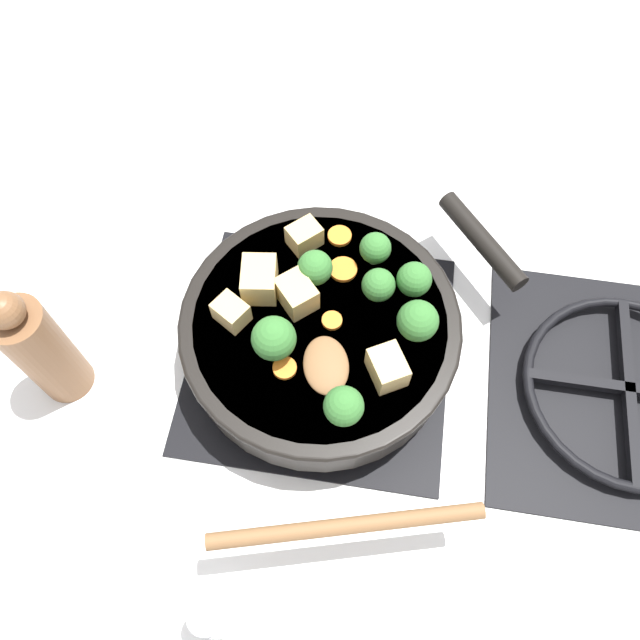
% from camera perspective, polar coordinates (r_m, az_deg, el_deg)
% --- Properties ---
extents(ground_plane, '(2.40, 2.40, 0.00)m').
position_cam_1_polar(ground_plane, '(0.76, 0.00, -2.96)').
color(ground_plane, white).
extents(front_burner_grate, '(0.31, 0.31, 0.03)m').
position_cam_1_polar(front_burner_grate, '(0.75, 0.00, -2.58)').
color(front_burner_grate, black).
rests_on(front_burner_grate, ground_plane).
extents(rear_burner_grate, '(0.31, 0.31, 0.03)m').
position_cam_1_polar(rear_burner_grate, '(0.81, 26.13, -5.86)').
color(rear_burner_grate, black).
rests_on(rear_burner_grate, ground_plane).
extents(skillet_pan, '(0.37, 0.39, 0.06)m').
position_cam_1_polar(skillet_pan, '(0.71, 0.13, -0.90)').
color(skillet_pan, black).
rests_on(skillet_pan, front_burner_grate).
extents(wooden_spoon, '(0.24, 0.25, 0.02)m').
position_cam_1_polar(wooden_spoon, '(0.62, 1.60, -12.29)').
color(wooden_spoon, brown).
rests_on(wooden_spoon, skillet_pan).
extents(tofu_cube_center_large, '(0.05, 0.04, 0.04)m').
position_cam_1_polar(tofu_cube_center_large, '(0.69, -5.56, 3.70)').
color(tofu_cube_center_large, '#DBB770').
rests_on(tofu_cube_center_large, skillet_pan).
extents(tofu_cube_near_handle, '(0.05, 0.05, 0.03)m').
position_cam_1_polar(tofu_cube_near_handle, '(0.73, -1.45, 7.69)').
color(tofu_cube_near_handle, '#DBB770').
rests_on(tofu_cube_near_handle, skillet_pan).
extents(tofu_cube_east_chunk, '(0.05, 0.05, 0.03)m').
position_cam_1_polar(tofu_cube_east_chunk, '(0.68, -2.16, 2.40)').
color(tofu_cube_east_chunk, '#DBB770').
rests_on(tofu_cube_east_chunk, skillet_pan).
extents(tofu_cube_west_chunk, '(0.04, 0.04, 0.03)m').
position_cam_1_polar(tofu_cube_west_chunk, '(0.68, -8.14, 0.72)').
color(tofu_cube_west_chunk, '#DBB770').
rests_on(tofu_cube_west_chunk, skillet_pan).
extents(tofu_cube_back_piece, '(0.05, 0.05, 0.03)m').
position_cam_1_polar(tofu_cube_back_piece, '(0.65, 6.19, -4.36)').
color(tofu_cube_back_piece, '#DBB770').
rests_on(tofu_cube_back_piece, skillet_pan).
extents(broccoli_floret_near_spoon, '(0.04, 0.04, 0.05)m').
position_cam_1_polar(broccoli_floret_near_spoon, '(0.69, -0.46, 4.78)').
color(broccoli_floret_near_spoon, '#709956').
rests_on(broccoli_floret_near_spoon, skillet_pan).
extents(broccoli_floret_center_top, '(0.05, 0.05, 0.05)m').
position_cam_1_polar(broccoli_floret_center_top, '(0.64, -4.24, -1.71)').
color(broccoli_floret_center_top, '#709956').
rests_on(broccoli_floret_center_top, skillet_pan).
extents(broccoli_floret_east_rim, '(0.04, 0.04, 0.05)m').
position_cam_1_polar(broccoli_floret_east_rim, '(0.66, 8.90, -0.35)').
color(broccoli_floret_east_rim, '#709956').
rests_on(broccoli_floret_east_rim, skillet_pan).
extents(broccoli_floret_west_rim, '(0.04, 0.04, 0.04)m').
position_cam_1_polar(broccoli_floret_west_rim, '(0.71, 5.08, 6.53)').
color(broccoli_floret_west_rim, '#709956').
rests_on(broccoli_floret_west_rim, skillet_pan).
extents(broccoli_floret_north_edge, '(0.04, 0.04, 0.05)m').
position_cam_1_polar(broccoli_floret_north_edge, '(0.69, 8.60, 3.67)').
color(broccoli_floret_north_edge, '#709956').
rests_on(broccoli_floret_north_edge, skillet_pan).
extents(broccoli_floret_south_cluster, '(0.04, 0.04, 0.04)m').
position_cam_1_polar(broccoli_floret_south_cluster, '(0.68, 5.37, 3.18)').
color(broccoli_floret_south_cluster, '#709956').
rests_on(broccoli_floret_south_cluster, skillet_pan).
extents(broccoli_floret_mid_floret, '(0.04, 0.04, 0.05)m').
position_cam_1_polar(broccoli_floret_mid_floret, '(0.62, 2.18, -7.88)').
color(broccoli_floret_mid_floret, '#709956').
rests_on(broccoli_floret_mid_floret, skillet_pan).
extents(carrot_slice_orange_thin, '(0.02, 0.02, 0.01)m').
position_cam_1_polar(carrot_slice_orange_thin, '(0.68, 1.09, -0.11)').
color(carrot_slice_orange_thin, orange).
rests_on(carrot_slice_orange_thin, skillet_pan).
extents(carrot_slice_near_center, '(0.03, 0.03, 0.01)m').
position_cam_1_polar(carrot_slice_near_center, '(0.66, -3.25, -4.41)').
color(carrot_slice_near_center, orange).
rests_on(carrot_slice_near_center, skillet_pan).
extents(carrot_slice_edge_slice, '(0.03, 0.03, 0.01)m').
position_cam_1_polar(carrot_slice_edge_slice, '(0.72, 2.12, 4.65)').
color(carrot_slice_edge_slice, orange).
rests_on(carrot_slice_edge_slice, skillet_pan).
extents(carrot_slice_under_broccoli, '(0.03, 0.03, 0.01)m').
position_cam_1_polar(carrot_slice_under_broccoli, '(0.74, 1.80, 7.69)').
color(carrot_slice_under_broccoli, orange).
rests_on(carrot_slice_under_broccoli, skillet_pan).
extents(pepper_mill, '(0.06, 0.06, 0.19)m').
position_cam_1_polar(pepper_mill, '(0.73, -24.15, -2.42)').
color(pepper_mill, brown).
rests_on(pepper_mill, ground_plane).
extents(salt_shaker, '(0.04, 0.04, 0.09)m').
position_cam_1_polar(salt_shaker, '(0.66, -9.76, -25.27)').
color(salt_shaker, white).
rests_on(salt_shaker, ground_plane).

